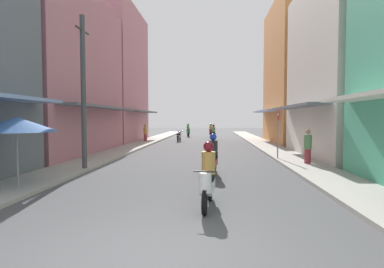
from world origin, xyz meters
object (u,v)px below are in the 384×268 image
pedestrian_crossing (145,132)px  vendor_umbrella (17,124)px  motorbike_silver (179,136)px  motorbike_red (212,157)px  utility_pole (83,92)px  motorbike_white (208,178)px  street_sign_no_entry (278,127)px  motorbike_green (188,131)px  motorbike_maroon (211,131)px  motorbike_black (213,133)px  pedestrian_foreground (308,148)px

pedestrian_crossing → vendor_umbrella: 18.71m
pedestrian_crossing → vendor_umbrella: bearing=-89.3°
motorbike_silver → motorbike_red: (3.17, -17.35, 0.20)m
motorbike_silver → utility_pole: (-2.06, -16.53, 2.71)m
motorbike_white → street_sign_no_entry: street_sign_no_entry is taller
motorbike_green → pedestrian_crossing: size_ratio=1.07×
motorbike_maroon → motorbike_white: same height
motorbike_maroon → motorbike_silver: 6.70m
motorbike_silver → pedestrian_crossing: pedestrian_crossing is taller
motorbike_black → pedestrian_foreground: pedestrian_foreground is taller
street_sign_no_entry → motorbike_silver: bearing=116.8°
motorbike_silver → motorbike_red: 17.64m
motorbike_maroon → vendor_umbrella: size_ratio=0.77×
vendor_umbrella → utility_pole: utility_pole is taller
motorbike_red → street_sign_no_entry: street_sign_no_entry is taller
motorbike_maroon → motorbike_green: same height
motorbike_maroon → utility_pole: (-4.99, -22.56, 2.51)m
pedestrian_foreground → motorbike_black: bearing=104.2°
motorbike_red → street_sign_no_entry: size_ratio=0.68×
motorbike_maroon → motorbike_red: 23.38m
motorbike_black → motorbike_red: bearing=-90.1°
pedestrian_foreground → pedestrian_crossing: size_ratio=0.99×
motorbike_white → pedestrian_crossing: pedestrian_crossing is taller
motorbike_red → pedestrian_foreground: pedestrian_foreground is taller
motorbike_white → motorbike_silver: bearing=98.2°
motorbike_silver → vendor_umbrella: vendor_umbrella is taller
motorbike_green → motorbike_white: bearing=-84.5°
motorbike_red → street_sign_no_entry: 5.71m
motorbike_white → pedestrian_crossing: (-6.00, 20.16, 0.24)m
motorbike_maroon → pedestrian_foreground: size_ratio=1.09×
pedestrian_crossing → utility_pole: size_ratio=0.27×
pedestrian_crossing → motorbike_black: bearing=29.3°
vendor_umbrella → street_sign_no_entry: (9.19, 7.06, -0.25)m
utility_pole → street_sign_no_entry: (8.54, 3.72, -1.50)m
utility_pole → street_sign_no_entry: 9.43m
motorbike_silver → pedestrian_foreground: pedestrian_foreground is taller
pedestrian_crossing → motorbike_red: bearing=-69.3°
street_sign_no_entry → vendor_umbrella: bearing=-142.4°
pedestrian_crossing → street_sign_no_entry: (9.42, -11.61, 0.77)m
pedestrian_crossing → street_sign_no_entry: bearing=-51.0°
vendor_umbrella → motorbike_silver: bearing=82.2°
motorbike_black → motorbike_red: (-0.04, -19.61, 0.00)m
motorbike_black → motorbike_silver: bearing=-144.9°
motorbike_silver → pedestrian_foreground: (7.46, -14.57, 0.33)m
pedestrian_foreground → pedestrian_crossing: 16.93m
motorbike_silver → pedestrian_foreground: 16.37m
motorbike_black → pedestrian_foreground: 17.35m
motorbike_white → motorbike_maroon: bearing=90.3°
pedestrian_foreground → vendor_umbrella: vendor_umbrella is taller
vendor_umbrella → street_sign_no_entry: bearing=37.6°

